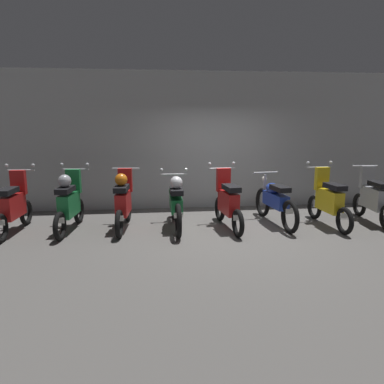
{
  "coord_description": "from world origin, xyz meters",
  "views": [
    {
      "loc": [
        -1.49,
        -6.76,
        2.14
      ],
      "look_at": [
        -0.72,
        0.26,
        0.75
      ],
      "focal_mm": 34.19,
      "sensor_mm": 36.0,
      "label": 1
    }
  ],
  "objects_px": {
    "motorbike_slot_0": "(14,206)",
    "motorbike_slot_3": "(176,202)",
    "motorbike_slot_4": "(228,202)",
    "motorbike_slot_5": "(275,201)",
    "motorbike_slot_6": "(328,201)",
    "motorbike_slot_1": "(69,202)",
    "motorbike_slot_7": "(373,198)",
    "motorbike_slot_2": "(123,201)"
  },
  "relations": [
    {
      "from": "motorbike_slot_5",
      "to": "motorbike_slot_7",
      "type": "height_order",
      "value": "motorbike_slot_7"
    },
    {
      "from": "motorbike_slot_1",
      "to": "motorbike_slot_3",
      "type": "relative_size",
      "value": 0.86
    },
    {
      "from": "motorbike_slot_2",
      "to": "motorbike_slot_6",
      "type": "bearing_deg",
      "value": -3.24
    },
    {
      "from": "motorbike_slot_4",
      "to": "motorbike_slot_6",
      "type": "relative_size",
      "value": 1.0
    },
    {
      "from": "motorbike_slot_1",
      "to": "motorbike_slot_2",
      "type": "xyz_separation_m",
      "value": [
        1.04,
        0.02,
        -0.0
      ]
    },
    {
      "from": "motorbike_slot_4",
      "to": "motorbike_slot_0",
      "type": "bearing_deg",
      "value": 178.14
    },
    {
      "from": "motorbike_slot_2",
      "to": "motorbike_slot_5",
      "type": "bearing_deg",
      "value": 0.21
    },
    {
      "from": "motorbike_slot_3",
      "to": "motorbike_slot_7",
      "type": "distance_m",
      "value": 4.15
    },
    {
      "from": "motorbike_slot_7",
      "to": "motorbike_slot_2",
      "type": "bearing_deg",
      "value": 178.74
    },
    {
      "from": "motorbike_slot_0",
      "to": "motorbike_slot_2",
      "type": "relative_size",
      "value": 1.0
    },
    {
      "from": "motorbike_slot_5",
      "to": "motorbike_slot_6",
      "type": "distance_m",
      "value": 1.07
    },
    {
      "from": "motorbike_slot_0",
      "to": "motorbike_slot_3",
      "type": "xyz_separation_m",
      "value": [
        3.11,
        -0.03,
        0.0
      ]
    },
    {
      "from": "motorbike_slot_1",
      "to": "motorbike_slot_3",
      "type": "height_order",
      "value": "motorbike_slot_1"
    },
    {
      "from": "motorbike_slot_7",
      "to": "motorbike_slot_5",
      "type": "bearing_deg",
      "value": 176.56
    },
    {
      "from": "motorbike_slot_4",
      "to": "motorbike_slot_3",
      "type": "bearing_deg",
      "value": 173.95
    },
    {
      "from": "motorbike_slot_0",
      "to": "motorbike_slot_4",
      "type": "height_order",
      "value": "same"
    },
    {
      "from": "motorbike_slot_1",
      "to": "motorbike_slot_2",
      "type": "relative_size",
      "value": 1.0
    },
    {
      "from": "motorbike_slot_2",
      "to": "motorbike_slot_3",
      "type": "height_order",
      "value": "motorbike_slot_2"
    },
    {
      "from": "motorbike_slot_6",
      "to": "motorbike_slot_1",
      "type": "bearing_deg",
      "value": 177.67
    },
    {
      "from": "motorbike_slot_0",
      "to": "motorbike_slot_7",
      "type": "bearing_deg",
      "value": -0.6
    },
    {
      "from": "motorbike_slot_2",
      "to": "motorbike_slot_4",
      "type": "bearing_deg",
      "value": -4.77
    },
    {
      "from": "motorbike_slot_1",
      "to": "motorbike_slot_5",
      "type": "distance_m",
      "value": 4.15
    },
    {
      "from": "motorbike_slot_2",
      "to": "motorbike_slot_4",
      "type": "height_order",
      "value": "motorbike_slot_4"
    },
    {
      "from": "motorbike_slot_2",
      "to": "motorbike_slot_6",
      "type": "xyz_separation_m",
      "value": [
        4.15,
        -0.23,
        -0.04
      ]
    },
    {
      "from": "motorbike_slot_0",
      "to": "motorbike_slot_5",
      "type": "relative_size",
      "value": 0.86
    },
    {
      "from": "motorbike_slot_3",
      "to": "motorbike_slot_5",
      "type": "xyz_separation_m",
      "value": [
        2.07,
        0.07,
        -0.04
      ]
    },
    {
      "from": "motorbike_slot_1",
      "to": "motorbike_slot_7",
      "type": "distance_m",
      "value": 6.23
    },
    {
      "from": "motorbike_slot_2",
      "to": "motorbike_slot_7",
      "type": "relative_size",
      "value": 1.0
    },
    {
      "from": "motorbike_slot_0",
      "to": "motorbike_slot_4",
      "type": "distance_m",
      "value": 4.14
    },
    {
      "from": "motorbike_slot_0",
      "to": "motorbike_slot_3",
      "type": "bearing_deg",
      "value": -0.47
    },
    {
      "from": "motorbike_slot_4",
      "to": "motorbike_slot_2",
      "type": "bearing_deg",
      "value": 175.23
    },
    {
      "from": "motorbike_slot_0",
      "to": "motorbike_slot_7",
      "type": "distance_m",
      "value": 7.26
    },
    {
      "from": "motorbike_slot_2",
      "to": "motorbike_slot_5",
      "type": "xyz_separation_m",
      "value": [
        3.11,
        0.01,
        -0.08
      ]
    },
    {
      "from": "motorbike_slot_2",
      "to": "motorbike_slot_1",
      "type": "bearing_deg",
      "value": -178.71
    },
    {
      "from": "motorbike_slot_5",
      "to": "motorbike_slot_1",
      "type": "bearing_deg",
      "value": -179.52
    },
    {
      "from": "motorbike_slot_0",
      "to": "motorbike_slot_3",
      "type": "height_order",
      "value": "motorbike_slot_0"
    },
    {
      "from": "motorbike_slot_0",
      "to": "motorbike_slot_5",
      "type": "distance_m",
      "value": 5.18
    },
    {
      "from": "motorbike_slot_2",
      "to": "motorbike_slot_5",
      "type": "relative_size",
      "value": 0.86
    },
    {
      "from": "motorbike_slot_2",
      "to": "motorbike_slot_7",
      "type": "xyz_separation_m",
      "value": [
        5.19,
        -0.11,
        -0.04
      ]
    },
    {
      "from": "motorbike_slot_5",
      "to": "motorbike_slot_4",
      "type": "bearing_deg",
      "value": -169.98
    },
    {
      "from": "motorbike_slot_1",
      "to": "motorbike_slot_4",
      "type": "xyz_separation_m",
      "value": [
        3.11,
        -0.15,
        -0.04
      ]
    },
    {
      "from": "motorbike_slot_1",
      "to": "motorbike_slot_3",
      "type": "distance_m",
      "value": 2.07
    }
  ]
}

